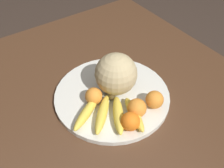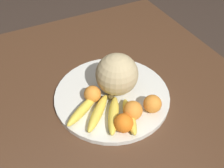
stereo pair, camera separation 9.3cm
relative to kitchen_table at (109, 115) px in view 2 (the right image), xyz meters
name	(u,v)px [view 2 (the right image)]	position (x,y,z in m)	size (l,w,h in m)	color
kitchen_table	(109,115)	(0.00, 0.00, 0.00)	(1.27, 1.13, 0.71)	#4C301E
fruit_bowl	(112,95)	(-0.01, 0.02, 0.10)	(0.42, 0.42, 0.02)	silver
melon	(117,74)	(-0.02, 0.04, 0.18)	(0.15, 0.15, 0.15)	tan
banana_bunch	(106,113)	(0.08, -0.05, 0.12)	(0.23, 0.24, 0.03)	#473819
orange_front_left	(133,110)	(0.12, 0.03, 0.14)	(0.07, 0.07, 0.07)	orange
orange_front_right	(124,123)	(0.15, -0.02, 0.13)	(0.06, 0.06, 0.06)	orange
orange_mid_center	(152,104)	(0.12, 0.10, 0.13)	(0.06, 0.06, 0.06)	orange
orange_back_left	(92,94)	(-0.01, -0.06, 0.13)	(0.06, 0.06, 0.06)	orange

